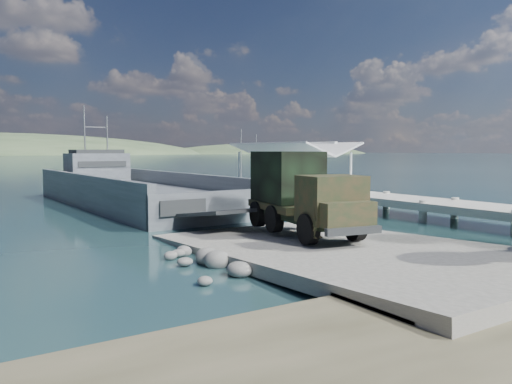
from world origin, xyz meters
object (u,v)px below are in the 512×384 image
object	(u,v)px
pier	(300,183)
sailboat_near	(257,186)
sailboat_far	(242,185)
landing_craft	(132,196)
military_truck	(300,192)
soldier	(318,227)

from	to	relation	value
pier	sailboat_near	world-z (taller)	sailboat_near
sailboat_near	sailboat_far	xyz separation A→B (m)	(-1.08, 1.70, 0.04)
landing_craft	sailboat_near	bearing A→B (deg)	24.39
military_truck	soldier	world-z (taller)	military_truck
landing_craft	military_truck	distance (m)	20.64
landing_craft	pier	bearing A→B (deg)	-19.60
pier	soldier	size ratio (longest dim) A/B	26.17
pier	sailboat_near	bearing A→B (deg)	73.07
pier	military_truck	world-z (taller)	pier
landing_craft	soldier	bearing A→B (deg)	-92.18
landing_craft	soldier	size ratio (longest dim) A/B	19.13
landing_craft	military_truck	size ratio (longest dim) A/B	3.62
landing_craft	sailboat_near	world-z (taller)	landing_craft
sailboat_far	pier	bearing A→B (deg)	-91.39
landing_craft	sailboat_far	world-z (taller)	landing_craft
soldier	sailboat_far	size ratio (longest dim) A/B	0.23
pier	sailboat_far	bearing A→B (deg)	78.81
pier	landing_craft	bearing A→B (deg)	162.23
soldier	sailboat_near	world-z (taller)	sailboat_near
military_truck	sailboat_far	size ratio (longest dim) A/B	1.22
pier	landing_craft	distance (m)	14.66
military_truck	sailboat_near	world-z (taller)	sailboat_near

